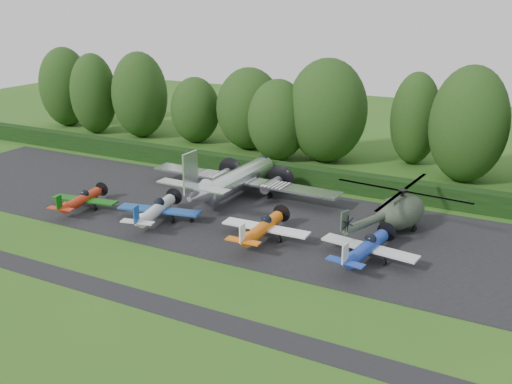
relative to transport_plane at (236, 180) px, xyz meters
The scene contains 19 objects.
ground 14.29m from the transport_plane, 87.93° to the right, with size 160.00×160.00×0.00m, color #295B19.
apron 4.57m from the transport_plane, 82.99° to the right, with size 70.00×18.00×0.01m, color black.
taxiway_verge 20.25m from the transport_plane, 88.55° to the right, with size 70.00×2.00×0.00m, color black.
hedgerow 7.09m from the transport_plane, 85.71° to the left, with size 90.00×1.60×2.00m, color black.
transport_plane is the anchor object (origin of this frame).
light_plane_red 14.44m from the transport_plane, 138.78° to the right, with size 6.47×6.80×2.48m.
light_plane_white 9.33m from the transport_plane, 108.08° to the right, with size 7.42×7.80×2.85m.
light_plane_orange 10.84m from the transport_plane, 49.19° to the right, with size 7.30×7.68×2.81m.
light_plane_blue 17.55m from the transport_plane, 27.62° to the right, with size 7.37×7.75×2.83m.
helicopter 16.30m from the transport_plane, ahead, with size 11.36×13.30×3.66m.
tree_1 23.78m from the transport_plane, 132.46° to the left, with size 6.57×6.57×8.73m.
tree_2 14.97m from the transport_plane, 99.39° to the left, with size 7.15×7.15×9.66m.
tree_3 29.83m from the transport_plane, 145.82° to the left, with size 7.64×7.64×11.73m.
tree_4 19.66m from the transport_plane, 114.18° to the left, with size 8.35×8.35×10.37m.
tree_6 17.34m from the transport_plane, 79.88° to the left, with size 9.37×9.37×12.12m.
tree_7 42.90m from the transport_plane, 155.98° to the left, with size 7.60×7.60×11.74m.
tree_8 24.93m from the transport_plane, 40.16° to the left, with size 8.02×8.02×12.23m.
tree_10 23.94m from the transport_plane, 58.42° to the left, with size 5.66×5.66×10.71m.
tree_11 35.62m from the transport_plane, 153.98° to the left, with size 6.47×6.47×11.29m.
Camera 1 is at (25.37, -31.58, 18.52)m, focal length 40.00 mm.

